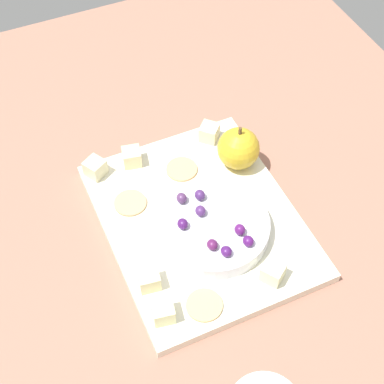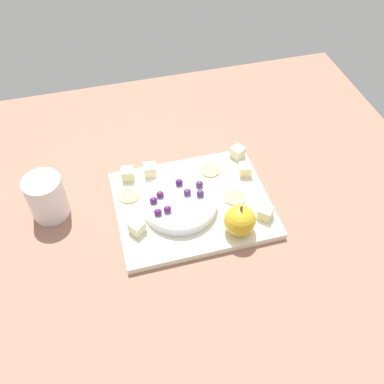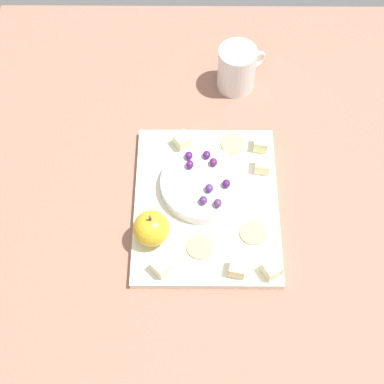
{
  "view_description": "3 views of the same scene",
  "coord_description": "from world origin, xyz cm",
  "px_view_note": "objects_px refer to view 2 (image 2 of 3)",
  "views": [
    {
      "loc": [
        -45.89,
        19.91,
        73.75
      ],
      "look_at": [
        0.41,
        -0.91,
        8.8
      ],
      "focal_mm": 54.77,
      "sensor_mm": 36.0,
      "label": 1
    },
    {
      "loc": [
        -17.26,
        -59.85,
        76.3
      ],
      "look_at": [
        -1.98,
        -2.64,
        9.74
      ],
      "focal_mm": 40.42,
      "sensor_mm": 36.0,
      "label": 2
    },
    {
      "loc": [
        49.18,
        -3.7,
        95.14
      ],
      "look_at": [
        -2.12,
        -3.99,
        7.35
      ],
      "focal_mm": 52.21,
      "sensor_mm": 36.0,
      "label": 3
    }
  ],
  "objects_px": {
    "grape_0": "(158,212)",
    "grape_6": "(160,194)",
    "platter": "(193,205)",
    "cheese_cube_5": "(265,213)",
    "grape_5": "(187,192)",
    "grape_1": "(153,200)",
    "cheese_cube_1": "(150,170)",
    "cracker_0": "(210,170)",
    "cracker_1": "(129,195)",
    "cup": "(46,197)",
    "grape_2": "(179,182)",
    "cheese_cube_2": "(137,227)",
    "cheese_cube_4": "(245,170)",
    "grape_7": "(199,193)",
    "cheese_cube_0": "(238,152)",
    "serving_dish": "(180,203)",
    "grape_4": "(167,209)",
    "grape_3": "(199,184)",
    "cracker_2": "(235,197)",
    "cheese_cube_3": "(128,174)"
  },
  "relations": [
    {
      "from": "cheese_cube_1",
      "to": "cracker_0",
      "type": "bearing_deg",
      "value": -9.96
    },
    {
      "from": "serving_dish",
      "to": "cracker_1",
      "type": "xyz_separation_m",
      "value": [
        -0.1,
        0.06,
        -0.01
      ]
    },
    {
      "from": "cheese_cube_5",
      "to": "grape_2",
      "type": "relative_size",
      "value": 1.67
    },
    {
      "from": "cheese_cube_0",
      "to": "grape_3",
      "type": "height_order",
      "value": "grape_3"
    },
    {
      "from": "cheese_cube_4",
      "to": "grape_6",
      "type": "relative_size",
      "value": 1.67
    },
    {
      "from": "cheese_cube_0",
      "to": "grape_3",
      "type": "relative_size",
      "value": 1.67
    },
    {
      "from": "cheese_cube_2",
      "to": "grape_2",
      "type": "bearing_deg",
      "value": 37.27
    },
    {
      "from": "cracker_1",
      "to": "cheese_cube_5",
      "type": "bearing_deg",
      "value": -26.43
    },
    {
      "from": "cheese_cube_3",
      "to": "cheese_cube_1",
      "type": "bearing_deg",
      "value": -0.79
    },
    {
      "from": "grape_7",
      "to": "grape_3",
      "type": "bearing_deg",
      "value": 74.26
    },
    {
      "from": "cheese_cube_2",
      "to": "cheese_cube_5",
      "type": "relative_size",
      "value": 1.0
    },
    {
      "from": "cracker_0",
      "to": "grape_2",
      "type": "relative_size",
      "value": 2.94
    },
    {
      "from": "cheese_cube_1",
      "to": "cracker_1",
      "type": "distance_m",
      "value": 0.08
    },
    {
      "from": "platter",
      "to": "cheese_cube_5",
      "type": "distance_m",
      "value": 0.16
    },
    {
      "from": "grape_0",
      "to": "grape_6",
      "type": "xyz_separation_m",
      "value": [
        0.01,
        0.05,
        -0.0
      ]
    },
    {
      "from": "grape_4",
      "to": "cup",
      "type": "xyz_separation_m",
      "value": [
        -0.24,
        0.1,
        0.0
      ]
    },
    {
      "from": "grape_5",
      "to": "grape_1",
      "type": "bearing_deg",
      "value": -177.14
    },
    {
      "from": "grape_6",
      "to": "cup",
      "type": "relative_size",
      "value": 0.16
    },
    {
      "from": "grape_4",
      "to": "cup",
      "type": "distance_m",
      "value": 0.26
    },
    {
      "from": "platter",
      "to": "grape_6",
      "type": "height_order",
      "value": "grape_6"
    },
    {
      "from": "cheese_cube_2",
      "to": "serving_dish",
      "type": "bearing_deg",
      "value": 22.31
    },
    {
      "from": "grape_0",
      "to": "grape_6",
      "type": "bearing_deg",
      "value": 72.95
    },
    {
      "from": "grape_7",
      "to": "grape_4",
      "type": "bearing_deg",
      "value": -161.76
    },
    {
      "from": "grape_6",
      "to": "cheese_cube_2",
      "type": "bearing_deg",
      "value": -135.2
    },
    {
      "from": "cracker_1",
      "to": "cheese_cube_2",
      "type": "bearing_deg",
      "value": -89.41
    },
    {
      "from": "cracker_0",
      "to": "cheese_cube_0",
      "type": "bearing_deg",
      "value": 20.05
    },
    {
      "from": "cracker_1",
      "to": "cup",
      "type": "distance_m",
      "value": 0.17
    },
    {
      "from": "platter",
      "to": "cheese_cube_2",
      "type": "xyz_separation_m",
      "value": [
        -0.13,
        -0.05,
        0.02
      ]
    },
    {
      "from": "platter",
      "to": "grape_6",
      "type": "bearing_deg",
      "value": 167.85
    },
    {
      "from": "grape_1",
      "to": "grape_6",
      "type": "distance_m",
      "value": 0.02
    },
    {
      "from": "cracker_0",
      "to": "cracker_1",
      "type": "xyz_separation_m",
      "value": [
        -0.2,
        -0.03,
        0.0
      ]
    },
    {
      "from": "cheese_cube_2",
      "to": "cup",
      "type": "distance_m",
      "value": 0.2
    },
    {
      "from": "cheese_cube_2",
      "to": "grape_6",
      "type": "bearing_deg",
      "value": 44.8
    },
    {
      "from": "cheese_cube_0",
      "to": "grape_2",
      "type": "xyz_separation_m",
      "value": [
        -0.16,
        -0.07,
        0.02
      ]
    },
    {
      "from": "cracker_0",
      "to": "cracker_2",
      "type": "relative_size",
      "value": 1.0
    },
    {
      "from": "cheese_cube_0",
      "to": "grape_4",
      "type": "bearing_deg",
      "value": -144.89
    },
    {
      "from": "cheese_cube_1",
      "to": "cheese_cube_2",
      "type": "bearing_deg",
      "value": -110.42
    },
    {
      "from": "cheese_cube_2",
      "to": "cracker_0",
      "type": "xyz_separation_m",
      "value": [
        0.19,
        0.13,
        -0.01
      ]
    },
    {
      "from": "cracker_0",
      "to": "grape_5",
      "type": "xyz_separation_m",
      "value": [
        -0.08,
        -0.08,
        0.03
      ]
    },
    {
      "from": "cheese_cube_4",
      "to": "grape_7",
      "type": "distance_m",
      "value": 0.14
    },
    {
      "from": "platter",
      "to": "serving_dish",
      "type": "distance_m",
      "value": 0.04
    },
    {
      "from": "cheese_cube_4",
      "to": "grape_2",
      "type": "relative_size",
      "value": 1.67
    },
    {
      "from": "cheese_cube_0",
      "to": "grape_5",
      "type": "bearing_deg",
      "value": -144.8
    },
    {
      "from": "serving_dish",
      "to": "cheese_cube_1",
      "type": "xyz_separation_m",
      "value": [
        -0.04,
        0.11,
        0.0
      ]
    },
    {
      "from": "platter",
      "to": "grape_3",
      "type": "relative_size",
      "value": 20.15
    },
    {
      "from": "cheese_cube_1",
      "to": "grape_6",
      "type": "relative_size",
      "value": 1.67
    },
    {
      "from": "grape_2",
      "to": "grape_7",
      "type": "bearing_deg",
      "value": -51.31
    },
    {
      "from": "serving_dish",
      "to": "grape_5",
      "type": "xyz_separation_m",
      "value": [
        0.02,
        0.01,
        0.02
      ]
    },
    {
      "from": "cracker_1",
      "to": "grape_5",
      "type": "xyz_separation_m",
      "value": [
        0.12,
        -0.05,
        0.03
      ]
    },
    {
      "from": "platter",
      "to": "grape_3",
      "type": "bearing_deg",
      "value": 43.43
    }
  ]
}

